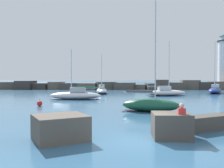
{
  "coord_description": "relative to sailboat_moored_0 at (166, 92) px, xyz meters",
  "views": [
    {
      "loc": [
        -1.38,
        -12.1,
        3.08
      ],
      "look_at": [
        -2.0,
        32.87,
        1.95
      ],
      "focal_mm": 40.0,
      "sensor_mm": 36.0,
      "label": 1
    }
  ],
  "objects": [
    {
      "name": "ground_plane",
      "position": [
        -7.24,
        -30.51,
        -0.62
      ],
      "size": [
        600.0,
        600.0,
        0.0
      ],
      "primitive_type": "plane",
      "color": "#336084"
    },
    {
      "name": "open_sea_beyond",
      "position": [
        -7.24,
        83.44,
        -0.61
      ],
      "size": [
        400.0,
        116.0,
        0.01
      ],
      "color": "#235175",
      "rests_on": "ground"
    },
    {
      "name": "breakwater_jetty",
      "position": [
        -5.17,
        23.44,
        0.36
      ],
      "size": [
        67.72,
        7.21,
        2.57
      ],
      "color": "#4C443D",
      "rests_on": "ground"
    },
    {
      "name": "foreground_rocks",
      "position": [
        -8.95,
        -29.92,
        -0.09
      ],
      "size": [
        16.18,
        6.07,
        1.28
      ],
      "color": "brown",
      "rests_on": "ground"
    },
    {
      "name": "sailboat_moored_0",
      "position": [
        0.0,
        0.0,
        0.0
      ],
      "size": [
        7.16,
        3.38,
        9.35
      ],
      "color": "white",
      "rests_on": "ground"
    },
    {
      "name": "sailboat_moored_1",
      "position": [
        -14.31,
        -7.24,
        0.01
      ],
      "size": [
        7.34,
        2.2,
        7.13
      ],
      "color": "white",
      "rests_on": "ground"
    },
    {
      "name": "sailboat_moored_2",
      "position": [
        -5.41,
        -19.95,
        0.02
      ],
      "size": [
        5.57,
        3.21,
        9.99
      ],
      "color": "#195138",
      "rests_on": "ground"
    },
    {
      "name": "sailboat_moored_4",
      "position": [
        10.88,
        6.37,
        0.06
      ],
      "size": [
        5.34,
        7.06,
        10.14
      ],
      "color": "navy",
      "rests_on": "ground"
    },
    {
      "name": "sailboat_moored_6",
      "position": [
        -11.3,
        5.74,
        0.01
      ],
      "size": [
        2.31,
        6.87,
        7.69
      ],
      "color": "white",
      "rests_on": "ground"
    },
    {
      "name": "mooring_buoy_orange_near",
      "position": [
        -16.86,
        -15.77,
        -0.32
      ],
      "size": [
        0.59,
        0.59,
        0.79
      ],
      "color": "red",
      "rests_on": "ground"
    },
    {
      "name": "mooring_buoy_far_side",
      "position": [
        -17.31,
        2.2,
        -0.36
      ],
      "size": [
        0.52,
        0.52,
        0.72
      ],
      "color": "red",
      "rests_on": "ground"
    },
    {
      "name": "person_on_rocks",
      "position": [
        -5.37,
        -30.35,
        0.42
      ],
      "size": [
        0.36,
        0.24,
        1.82
      ],
      "color": "#282833",
      "rests_on": "ground"
    }
  ]
}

